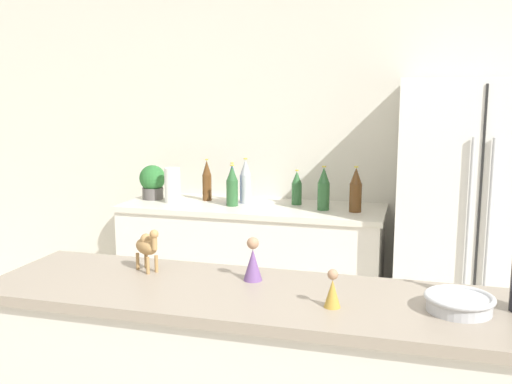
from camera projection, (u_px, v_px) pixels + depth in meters
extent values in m
cube|color=silver|center=(343.00, 150.00, 3.88)|extent=(8.00, 0.06, 2.55)
cube|color=silver|center=(252.00, 275.00, 3.85)|extent=(1.70, 0.60, 0.89)
cube|color=silver|center=(252.00, 207.00, 3.77)|extent=(1.73, 0.63, 0.03)
cube|color=silver|center=(471.00, 229.00, 3.34)|extent=(0.85, 0.71, 1.73)
cube|color=black|center=(477.00, 244.00, 3.00)|extent=(0.01, 0.01, 1.67)
cylinder|color=#B2B5BA|center=(468.00, 228.00, 2.99)|extent=(0.02, 0.02, 0.95)
cylinder|color=#B2B5BA|center=(489.00, 229.00, 2.96)|extent=(0.02, 0.02, 0.95)
cube|color=gray|center=(276.00, 299.00, 1.81)|extent=(1.94, 0.51, 0.04)
cylinder|color=#595451|center=(153.00, 193.00, 3.98)|extent=(0.15, 0.15, 0.08)
sphere|color=#2D7033|center=(152.00, 178.00, 3.96)|extent=(0.18, 0.18, 0.18)
cylinder|color=white|center=(172.00, 185.00, 3.84)|extent=(0.10, 0.10, 0.24)
cylinder|color=brown|center=(355.00, 198.00, 3.53)|extent=(0.08, 0.08, 0.18)
cone|color=brown|center=(356.00, 176.00, 3.50)|extent=(0.07, 0.07, 0.10)
cylinder|color=gold|center=(356.00, 167.00, 3.49)|extent=(0.03, 0.03, 0.01)
cylinder|color=#2D6033|center=(297.00, 194.00, 3.77)|extent=(0.07, 0.07, 0.14)
cone|color=#2D6033|center=(297.00, 177.00, 3.75)|extent=(0.06, 0.06, 0.08)
cylinder|color=gold|center=(297.00, 170.00, 3.75)|extent=(0.02, 0.02, 0.01)
cylinder|color=navy|center=(232.00, 191.00, 3.82)|extent=(0.06, 0.06, 0.17)
cone|color=navy|center=(232.00, 171.00, 3.80)|extent=(0.06, 0.06, 0.10)
cylinder|color=gold|center=(232.00, 163.00, 3.79)|extent=(0.02, 0.02, 0.01)
cylinder|color=#B2B7BC|center=(246.00, 189.00, 3.82)|extent=(0.08, 0.08, 0.19)
cone|color=#B2B7BC|center=(245.00, 167.00, 3.80)|extent=(0.07, 0.07, 0.11)
cylinder|color=gold|center=(245.00, 159.00, 3.79)|extent=(0.03, 0.03, 0.01)
cylinder|color=brown|center=(207.00, 188.00, 3.92)|extent=(0.06, 0.06, 0.18)
cone|color=brown|center=(207.00, 167.00, 3.90)|extent=(0.06, 0.06, 0.10)
cylinder|color=gold|center=(207.00, 160.00, 3.89)|extent=(0.02, 0.02, 0.01)
cylinder|color=#2D6033|center=(323.00, 196.00, 3.59)|extent=(0.08, 0.08, 0.17)
cone|color=#2D6033|center=(324.00, 175.00, 3.57)|extent=(0.07, 0.07, 0.10)
cylinder|color=gold|center=(324.00, 167.00, 3.56)|extent=(0.03, 0.03, 0.01)
cylinder|color=#2D6033|center=(232.00, 193.00, 3.73)|extent=(0.08, 0.08, 0.17)
cone|color=#2D6033|center=(232.00, 173.00, 3.70)|extent=(0.07, 0.07, 0.09)
cylinder|color=gold|center=(232.00, 165.00, 3.69)|extent=(0.03, 0.03, 0.01)
cylinder|color=#B7BABF|center=(459.00, 304.00, 1.65)|extent=(0.19, 0.19, 0.04)
torus|color=#B7BABF|center=(460.00, 297.00, 1.65)|extent=(0.20, 0.20, 0.02)
ellipsoid|color=#A87F4C|center=(146.00, 247.00, 2.03)|extent=(0.12, 0.11, 0.06)
sphere|color=#A87F4C|center=(146.00, 239.00, 2.03)|extent=(0.04, 0.04, 0.04)
cylinder|color=#A87F4C|center=(154.00, 242.00, 1.98)|extent=(0.02, 0.02, 0.06)
sphere|color=#A87F4C|center=(154.00, 234.00, 1.98)|extent=(0.03, 0.03, 0.03)
cylinder|color=#A87F4C|center=(156.00, 264.00, 2.03)|extent=(0.01, 0.01, 0.06)
cylinder|color=#A87F4C|center=(148.00, 266.00, 2.00)|extent=(0.01, 0.01, 0.06)
cylinder|color=#A87F4C|center=(146.00, 259.00, 2.08)|extent=(0.01, 0.01, 0.06)
cylinder|color=#A87F4C|center=(138.00, 261.00, 2.06)|extent=(0.01, 0.01, 0.06)
cone|color=#B28933|center=(332.00, 293.00, 1.68)|extent=(0.05, 0.05, 0.09)
sphere|color=#A37A5B|center=(333.00, 274.00, 1.67)|extent=(0.03, 0.03, 0.03)
cone|color=#6B4784|center=(253.00, 265.00, 1.93)|extent=(0.06, 0.06, 0.11)
sphere|color=#A37A5B|center=(253.00, 243.00, 1.92)|extent=(0.04, 0.04, 0.04)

